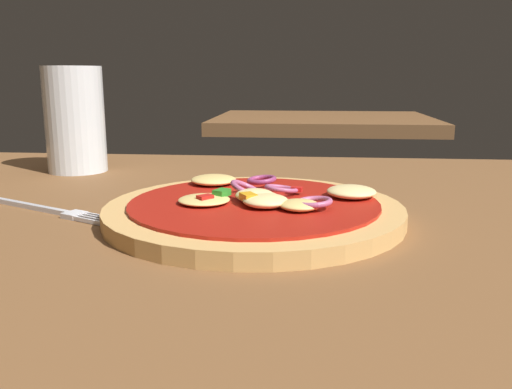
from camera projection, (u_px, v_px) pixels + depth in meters
The scene contains 5 objects.
dining_table at pixel (202, 236), 0.52m from camera, with size 1.14×0.80×0.04m.
pizza at pixel (255, 209), 0.51m from camera, with size 0.28×0.28×0.03m.
fork at pixel (52, 211), 0.53m from camera, with size 0.16×0.09×0.01m.
beer_glass at pixel (75, 126), 0.75m from camera, with size 0.08×0.08×0.15m.
background_table at pixel (323, 122), 1.78m from camera, with size 0.71×0.58×0.04m.
Camera 1 is at (0.10, -0.49, 0.17)m, focal length 37.52 mm.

